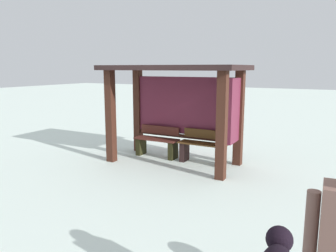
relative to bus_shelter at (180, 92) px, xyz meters
name	(u,v)px	position (x,y,z in m)	size (l,w,h in m)	color
ground_plane	(173,163)	(-0.08, -0.15, -1.62)	(60.00, 60.00, 0.00)	silver
bus_shelter	(180,92)	(0.00, 0.00, 0.00)	(3.14, 1.60, 2.21)	#3F2016
bench_left_inside	(157,143)	(-0.68, 0.14, -1.28)	(1.11, 0.38, 0.74)	#53261E
bench_center_inside	(203,148)	(0.53, 0.14, -1.28)	(1.11, 0.37, 0.76)	#563719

